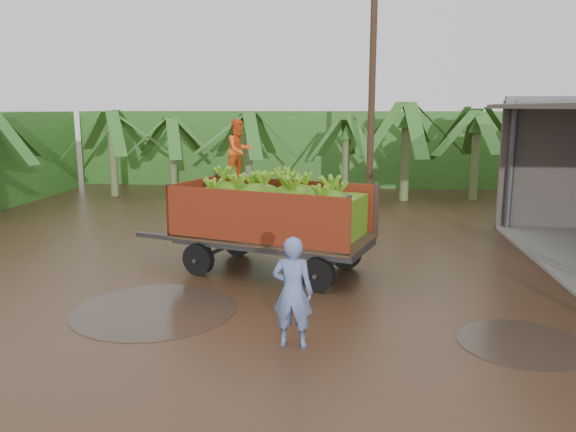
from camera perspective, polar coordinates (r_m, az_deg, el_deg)
The scene contains 6 objects.
ground at distance 12.80m, azimuth 4.36°, elevation -6.22°, with size 100.00×100.00×0.00m, color black.
hedge_north at distance 28.39m, azimuth 1.61°, elevation 6.97°, with size 22.00×3.00×3.60m, color #2D661E.
banana_trailer at distance 12.89m, azimuth -1.58°, elevation 0.05°, with size 6.18×3.37×3.51m.
man_blue at distance 8.97m, azimuth 0.48°, elevation -7.71°, with size 0.66×0.43×1.80m, color #657AB9.
utility_pole at distance 20.61m, azimuth 8.52°, elevation 12.27°, with size 1.20×0.24×8.46m.
banana_plants at distance 20.41m, azimuth -6.88°, elevation 5.41°, with size 24.13×21.25×4.04m.
Camera 1 is at (0.42, -12.22, 3.77)m, focal length 35.00 mm.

